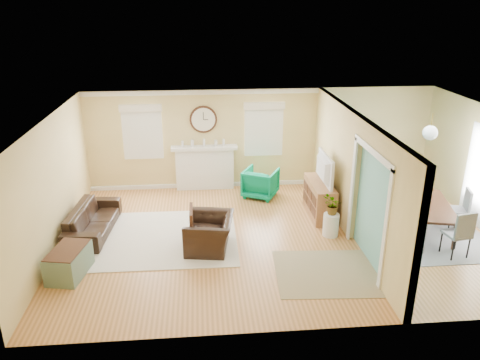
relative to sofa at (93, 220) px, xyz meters
name	(u,v)px	position (x,y,z in m)	size (l,w,h in m)	color
floor	(279,237)	(3.94, -0.56, -0.29)	(9.00, 9.00, 0.00)	#A16632
wall_back	(261,138)	(3.94, 2.44, 1.01)	(9.00, 0.02, 2.60)	tan
wall_front	(316,255)	(3.94, -3.56, 1.01)	(9.00, 0.02, 2.60)	tan
wall_left	(52,187)	(-0.56, -0.56, 1.01)	(0.02, 6.00, 2.60)	tan
ceiling	(283,116)	(3.94, -0.56, 2.31)	(9.00, 6.00, 0.02)	white
partition	(350,170)	(5.45, -0.28, 1.07)	(0.17, 6.00, 2.60)	tan
fireplace	(205,167)	(2.44, 2.32, 0.31)	(1.70, 0.30, 1.17)	white
wall_clock	(203,119)	(2.44, 2.40, 1.56)	(0.70, 0.07, 0.70)	#492A1D
window_left	(142,128)	(0.89, 2.39, 1.37)	(1.05, 0.13, 1.42)	white
window_right	(264,125)	(3.99, 2.39, 1.37)	(1.05, 0.13, 1.42)	white
pendant	(430,133)	(6.94, -0.56, 1.91)	(0.30, 0.30, 0.55)	gold
rug_cream	(166,237)	(1.55, -0.40, -0.28)	(2.97, 2.57, 0.02)	beige
rug_jute	(329,273)	(4.64, -2.04, -0.28)	(1.97, 1.61, 0.01)	tan
rug_grey	(424,230)	(7.13, -0.56, -0.28)	(2.29, 2.87, 0.01)	gray
sofa	(93,220)	(0.00, 0.00, 0.00)	(1.99, 0.78, 0.58)	black
eames_chair	(210,233)	(2.47, -0.93, 0.05)	(1.05, 0.91, 0.68)	black
green_chair	(261,183)	(3.83, 1.64, 0.07)	(0.78, 0.80, 0.73)	#008168
trunk	(69,262)	(-0.09, -1.68, -0.03)	(0.72, 1.00, 0.52)	#5C765D
credenza	(319,199)	(5.05, 0.45, 0.11)	(0.47, 1.37, 0.80)	#A3764E
tv	(320,169)	(5.03, 0.45, 0.84)	(1.16, 0.15, 0.67)	black
garden_stool	(331,225)	(5.05, -0.60, -0.05)	(0.33, 0.33, 0.49)	white
potted_plant	(332,205)	(5.05, -0.60, 0.41)	(0.38, 0.33, 0.42)	#337F33
dining_table	(426,217)	(7.13, -0.56, 0.02)	(1.78, 0.99, 0.63)	#492A1D
dining_chair_n	(405,187)	(7.12, 0.55, 0.27)	(0.52, 0.52, 0.96)	gray
dining_chair_s	(457,229)	(7.23, -1.62, 0.29)	(0.50, 0.50, 0.98)	gray
dining_chair_w	(394,207)	(6.39, -0.58, 0.32)	(0.51, 0.51, 1.03)	white
dining_chair_e	(458,206)	(7.86, -0.50, 0.25)	(0.49, 0.49, 0.91)	gray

